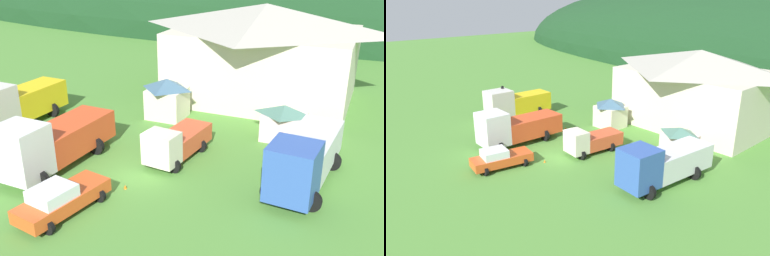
% 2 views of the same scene
% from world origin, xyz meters
% --- Properties ---
extents(ground_plane, '(200.00, 200.00, 0.00)m').
position_xyz_m(ground_plane, '(0.00, 0.00, 0.00)').
color(ground_plane, '#518C38').
extents(forested_hill_backdrop, '(172.20, 60.00, 36.43)m').
position_xyz_m(forested_hill_backdrop, '(0.00, 64.67, 0.00)').
color(forested_hill_backdrop, '#193D1E').
rests_on(forested_hill_backdrop, ground).
extents(depot_building, '(15.75, 11.88, 8.02)m').
position_xyz_m(depot_building, '(2.96, 16.54, 4.13)').
color(depot_building, beige).
rests_on(depot_building, ground).
extents(play_shed_cream, '(2.95, 2.71, 3.08)m').
position_xyz_m(play_shed_cream, '(-2.47, 8.92, 1.59)').
color(play_shed_cream, beige).
rests_on(play_shed_cream, ground).
extents(play_shed_pink, '(3.05, 2.25, 2.49)m').
position_xyz_m(play_shed_pink, '(6.68, 8.19, 1.28)').
color(play_shed_pink, beige).
rests_on(play_shed_pink, ground).
extents(flatbed_truck_yellow, '(3.29, 7.61, 3.47)m').
position_xyz_m(flatbed_truck_yellow, '(-11.82, 2.99, 1.77)').
color(flatbed_truck_yellow, silver).
rests_on(flatbed_truck_yellow, ground).
extents(heavy_rig_white, '(3.52, 8.11, 3.49)m').
position_xyz_m(heavy_rig_white, '(-4.93, -1.35, 1.69)').
color(heavy_rig_white, white).
rests_on(heavy_rig_white, ground).
extents(light_truck_cream, '(2.78, 5.50, 2.32)m').
position_xyz_m(light_truck_cream, '(1.25, 2.55, 1.13)').
color(light_truck_cream, beige).
rests_on(light_truck_cream, ground).
extents(box_truck_blue, '(3.57, 8.37, 3.39)m').
position_xyz_m(box_truck_blue, '(9.05, 2.44, 1.69)').
color(box_truck_blue, '#3356AD').
rests_on(box_truck_blue, ground).
extents(service_pickup_orange, '(2.79, 5.11, 1.66)m').
position_xyz_m(service_pickup_orange, '(-1.32, -5.11, 0.83)').
color(service_pickup_orange, '#DC5120').
rests_on(service_pickup_orange, ground).
extents(traffic_cone_near_pickup, '(0.36, 0.36, 0.48)m').
position_xyz_m(traffic_cone_near_pickup, '(0.28, -1.82, 0.00)').
color(traffic_cone_near_pickup, orange).
rests_on(traffic_cone_near_pickup, ground).
extents(traffic_cone_mid_row, '(0.36, 0.36, 0.55)m').
position_xyz_m(traffic_cone_mid_row, '(-4.89, 4.75, 0.00)').
color(traffic_cone_mid_row, orange).
rests_on(traffic_cone_mid_row, ground).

